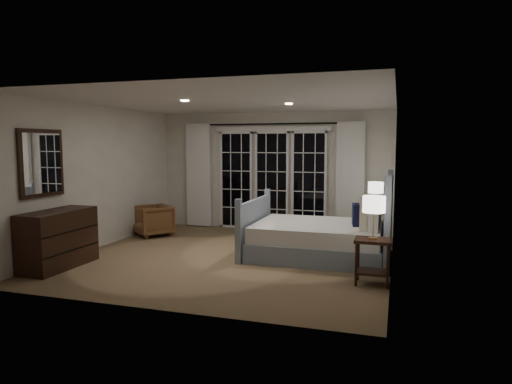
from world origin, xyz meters
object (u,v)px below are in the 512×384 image
(nightstand_left, at_px, (373,255))
(dresser, at_px, (58,239))
(lamp_right, at_px, (376,188))
(lamp_left, at_px, (374,205))
(bed, at_px, (322,237))
(armchair, at_px, (153,220))
(nightstand_right, at_px, (375,222))

(nightstand_left, height_order, dresser, dresser)
(lamp_right, relative_size, dresser, 0.44)
(nightstand_left, xyz_separation_m, lamp_right, (-0.09, 2.51, 0.64))
(lamp_right, bearing_deg, lamp_left, -87.86)
(bed, height_order, armchair, bed)
(dresser, bearing_deg, nightstand_right, 34.60)
(nightstand_left, height_order, lamp_left, lamp_left)
(bed, height_order, dresser, bed)
(lamp_right, bearing_deg, nightstand_right, 26.57)
(lamp_right, distance_m, armchair, 4.37)
(nightstand_left, bearing_deg, bed, 124.43)
(nightstand_left, height_order, nightstand_right, nightstand_right)
(armchair, height_order, dresser, dresser)
(nightstand_right, relative_size, armchair, 0.90)
(armchair, relative_size, dresser, 0.56)
(nightstand_left, height_order, armchair, armchair)
(nightstand_right, height_order, dresser, dresser)
(lamp_left, xyz_separation_m, dresser, (-4.50, -0.53, -0.62))
(lamp_left, bearing_deg, dresser, -173.25)
(lamp_right, bearing_deg, armchair, -173.11)
(nightstand_left, distance_m, lamp_left, 0.66)
(bed, distance_m, lamp_left, 1.68)
(nightstand_right, distance_m, lamp_left, 2.59)
(nightstand_left, relative_size, lamp_right, 1.13)
(bed, height_order, lamp_right, bed)
(dresser, bearing_deg, bed, 26.06)
(nightstand_right, relative_size, lamp_right, 1.15)
(bed, xyz_separation_m, lamp_right, (0.76, 1.26, 0.71))
(lamp_left, xyz_separation_m, armchair, (-4.37, 1.99, -0.74))
(bed, relative_size, armchair, 3.30)
(nightstand_left, bearing_deg, armchair, 155.51)
(nightstand_left, relative_size, lamp_left, 1.07)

